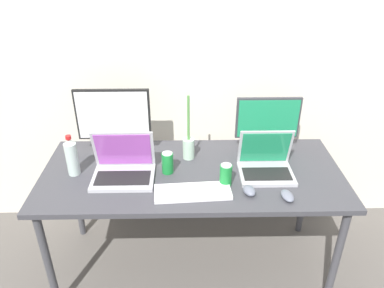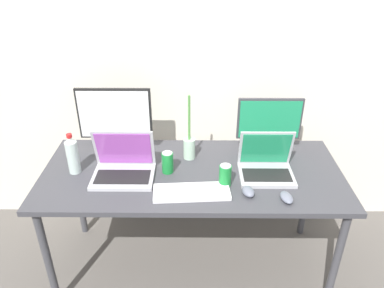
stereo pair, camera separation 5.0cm
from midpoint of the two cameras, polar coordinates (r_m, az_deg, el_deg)
ground_plane at (r=2.64m, az=0.57°, el=-17.69°), size 16.00×16.00×0.00m
wall_back at (r=2.47m, az=0.72°, el=14.57°), size 7.00×0.08×2.60m
work_desk at (r=2.19m, az=0.66°, el=-5.52°), size 1.72×0.74×0.74m
monitor_left at (r=2.29m, az=-11.03°, el=3.77°), size 0.44×0.20×0.41m
monitor_center at (r=2.34m, az=12.25°, el=2.99°), size 0.39×0.20×0.34m
laptop_silver at (r=2.12m, az=-9.72°, el=-3.29°), size 0.34×0.26×0.26m
laptop_secondary at (r=2.15m, az=11.86°, el=-3.10°), size 0.30×0.24×0.25m
keyboard_main at (r=1.98m, az=0.66°, el=-7.34°), size 0.41×0.17×0.02m
mouse_by_keyboard at (r=1.99m, az=9.29°, el=-7.17°), size 0.08×0.10×0.04m
mouse_by_laptop at (r=1.99m, az=14.92°, el=-7.88°), size 0.07×0.11×0.03m
water_bottle at (r=2.19m, az=-17.11°, el=-1.61°), size 0.07×0.07×0.24m
soda_can_near_keyboard at (r=2.02m, az=5.79°, el=-4.80°), size 0.07×0.07×0.13m
soda_can_by_laptop at (r=2.12m, az=-3.07°, el=-2.82°), size 0.07×0.07×0.13m
bamboo_vase at (r=2.24m, az=0.22°, el=-0.35°), size 0.07×0.07×0.41m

